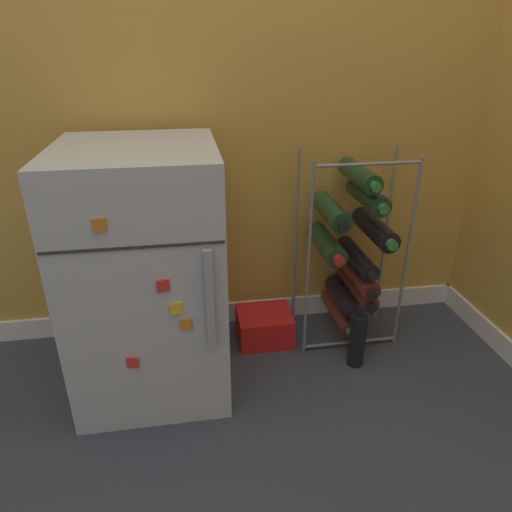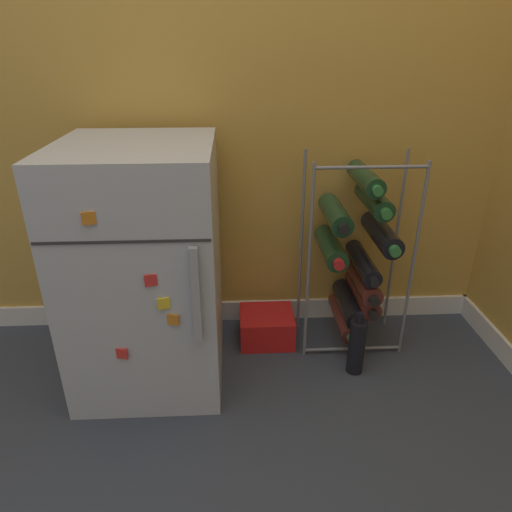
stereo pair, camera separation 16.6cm
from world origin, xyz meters
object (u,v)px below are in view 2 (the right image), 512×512
Objects in this scene: soda_box at (267,327)px; loose_bottle_floor at (357,346)px; wine_rack at (357,256)px; mini_fridge at (146,267)px.

soda_box is 0.85× the size of loose_bottle_floor.
soda_box is at bearing 177.65° from wine_rack.
loose_bottle_floor is at bearing -97.14° from wine_rack.
soda_box is at bearing 19.59° from mini_fridge.
mini_fridge is 3.32× the size of loose_bottle_floor.
mini_fridge reaches higher than wine_rack.
mini_fridge is 3.89× the size of soda_box.
loose_bottle_floor is (-0.03, -0.20, -0.28)m from wine_rack.
wine_rack is 0.47m from soda_box.
soda_box is (0.43, 0.15, -0.36)m from mini_fridge.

